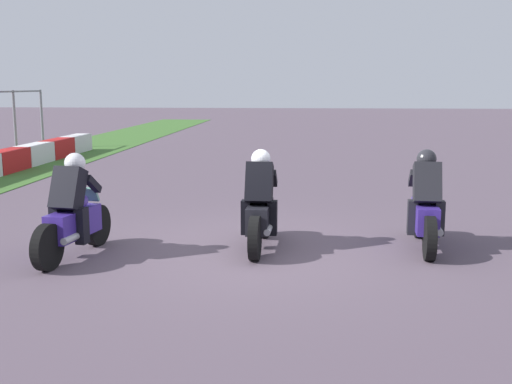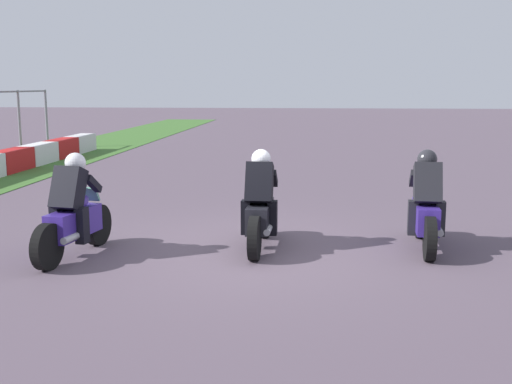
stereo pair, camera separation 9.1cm
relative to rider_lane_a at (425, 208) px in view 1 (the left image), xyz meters
name	(u,v)px [view 1 (the left image)]	position (x,y,z in m)	size (l,w,h in m)	color
ground_plane	(254,251)	(-0.38, 2.59, -0.62)	(120.00, 120.00, 0.00)	#564855
rider_lane_a	(425,208)	(0.00, 0.00, 0.00)	(2.04, 0.55, 1.51)	black
rider_lane_b	(260,208)	(-0.20, 2.51, 0.00)	(2.04, 0.54, 1.51)	black
rider_lane_c	(73,215)	(-0.94, 5.16, 0.00)	(2.04, 0.60, 1.51)	black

